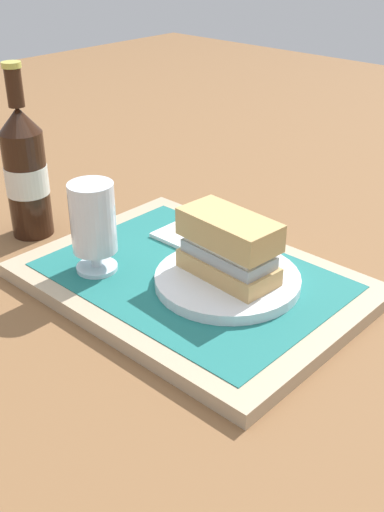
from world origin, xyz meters
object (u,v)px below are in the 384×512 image
at_px(sandwich, 227,245).
at_px(beer_glass, 93,222).
at_px(plate, 227,280).
at_px(beer_bottle, 26,171).

xyz_separation_m(sandwich, beer_glass, (0.15, 0.09, 0.01)).
distance_m(sandwich, beer_glass, 0.18).
relative_size(plate, sandwich, 1.40).
distance_m(beer_glass, beer_bottle, 0.20).
height_order(plate, beer_glass, beer_glass).
height_order(sandwich, beer_glass, beer_glass).
bearing_deg(plate, sandwich, -4.25).
bearing_deg(beer_glass, sandwich, -149.41).
bearing_deg(beer_bottle, sandwich, -170.08).
xyz_separation_m(plate, beer_glass, (0.16, 0.09, 0.06)).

